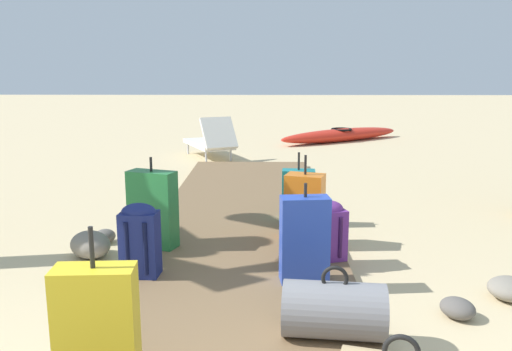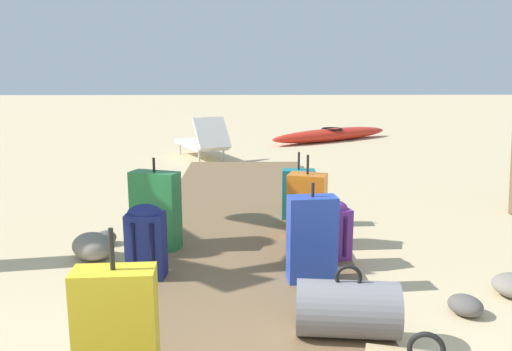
{
  "view_description": "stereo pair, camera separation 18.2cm",
  "coord_description": "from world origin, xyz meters",
  "px_view_note": "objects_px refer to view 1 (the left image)",
  "views": [
    {
      "loc": [
        0.23,
        -1.32,
        1.69
      ],
      "look_at": [
        0.14,
        4.3,
        0.55
      ],
      "focal_mm": 37.05,
      "sensor_mm": 36.0,
      "label": 1
    },
    {
      "loc": [
        0.05,
        -1.32,
        1.69
      ],
      "look_at": [
        0.14,
        4.3,
        0.55
      ],
      "focal_mm": 37.05,
      "sensor_mm": 36.0,
      "label": 2
    }
  ],
  "objects_px": {
    "suitcase_green": "(153,209)",
    "kayak": "(341,135)",
    "backpack_navy": "(140,238)",
    "lounge_chair": "(211,141)",
    "suitcase_blue": "(305,239)",
    "suitcase_teal": "(298,194)",
    "suitcase_orange": "(305,207)",
    "backpack_purple": "(326,228)",
    "suitcase_yellow": "(97,330)",
    "duffel_bag_grey": "(334,310)"
  },
  "relations": [
    {
      "from": "suitcase_orange",
      "to": "lounge_chair",
      "type": "relative_size",
      "value": 0.5
    },
    {
      "from": "backpack_navy",
      "to": "suitcase_green",
      "type": "bearing_deg",
      "value": 93.51
    },
    {
      "from": "suitcase_blue",
      "to": "backpack_navy",
      "type": "height_order",
      "value": "suitcase_blue"
    },
    {
      "from": "kayak",
      "to": "suitcase_orange",
      "type": "bearing_deg",
      "value": -100.68
    },
    {
      "from": "suitcase_blue",
      "to": "suitcase_orange",
      "type": "height_order",
      "value": "suitcase_orange"
    },
    {
      "from": "suitcase_yellow",
      "to": "kayak",
      "type": "xyz_separation_m",
      "value": [
        2.63,
        9.99,
        -0.26
      ]
    },
    {
      "from": "suitcase_green",
      "to": "suitcase_yellow",
      "type": "bearing_deg",
      "value": -85.2
    },
    {
      "from": "suitcase_blue",
      "to": "suitcase_orange",
      "type": "relative_size",
      "value": 0.95
    },
    {
      "from": "suitcase_teal",
      "to": "suitcase_yellow",
      "type": "distance_m",
      "value": 3.39
    },
    {
      "from": "lounge_chair",
      "to": "backpack_navy",
      "type": "bearing_deg",
      "value": -89.51
    },
    {
      "from": "suitcase_blue",
      "to": "kayak",
      "type": "height_order",
      "value": "suitcase_blue"
    },
    {
      "from": "backpack_navy",
      "to": "duffel_bag_grey",
      "type": "bearing_deg",
      "value": -34.25
    },
    {
      "from": "suitcase_teal",
      "to": "suitcase_blue",
      "type": "bearing_deg",
      "value": -91.98
    },
    {
      "from": "suitcase_green",
      "to": "backpack_navy",
      "type": "xyz_separation_m",
      "value": [
        0.04,
        -0.7,
        -0.04
      ]
    },
    {
      "from": "suitcase_yellow",
      "to": "lounge_chair",
      "type": "distance_m",
      "value": 7.54
    },
    {
      "from": "suitcase_blue",
      "to": "suitcase_yellow",
      "type": "distance_m",
      "value": 1.84
    },
    {
      "from": "backpack_navy",
      "to": "lounge_chair",
      "type": "xyz_separation_m",
      "value": [
        -0.05,
        6.01,
        -0.06
      ]
    },
    {
      "from": "duffel_bag_grey",
      "to": "lounge_chair",
      "type": "relative_size",
      "value": 0.4
    },
    {
      "from": "suitcase_blue",
      "to": "lounge_chair",
      "type": "xyz_separation_m",
      "value": [
        -1.33,
        6.1,
        -0.09
      ]
    },
    {
      "from": "backpack_purple",
      "to": "suitcase_orange",
      "type": "relative_size",
      "value": 0.63
    },
    {
      "from": "backpack_navy",
      "to": "kayak",
      "type": "bearing_deg",
      "value": 71.84
    },
    {
      "from": "suitcase_teal",
      "to": "suitcase_orange",
      "type": "distance_m",
      "value": 0.69
    },
    {
      "from": "suitcase_blue",
      "to": "kayak",
      "type": "bearing_deg",
      "value": 80.09
    },
    {
      "from": "suitcase_green",
      "to": "kayak",
      "type": "height_order",
      "value": "suitcase_green"
    },
    {
      "from": "backpack_purple",
      "to": "suitcase_orange",
      "type": "height_order",
      "value": "suitcase_orange"
    },
    {
      "from": "suitcase_blue",
      "to": "suitcase_teal",
      "type": "relative_size",
      "value": 1.06
    },
    {
      "from": "suitcase_green",
      "to": "lounge_chair",
      "type": "relative_size",
      "value": 0.51
    },
    {
      "from": "backpack_navy",
      "to": "lounge_chair",
      "type": "distance_m",
      "value": 6.01
    },
    {
      "from": "duffel_bag_grey",
      "to": "suitcase_orange",
      "type": "bearing_deg",
      "value": 91.2
    },
    {
      "from": "backpack_purple",
      "to": "suitcase_blue",
      "type": "bearing_deg",
      "value": -114.53
    },
    {
      "from": "backpack_navy",
      "to": "suitcase_yellow",
      "type": "bearing_deg",
      "value": -84.61
    },
    {
      "from": "duffel_bag_grey",
      "to": "lounge_chair",
      "type": "xyz_separation_m",
      "value": [
        -1.45,
        6.97,
        0.07
      ]
    },
    {
      "from": "backpack_navy",
      "to": "lounge_chair",
      "type": "bearing_deg",
      "value": 90.49
    },
    {
      "from": "suitcase_teal",
      "to": "backpack_purple",
      "type": "height_order",
      "value": "suitcase_teal"
    },
    {
      "from": "suitcase_yellow",
      "to": "kayak",
      "type": "relative_size",
      "value": 0.27
    },
    {
      "from": "suitcase_blue",
      "to": "suitcase_orange",
      "type": "bearing_deg",
      "value": 85.75
    },
    {
      "from": "backpack_purple",
      "to": "kayak",
      "type": "height_order",
      "value": "backpack_purple"
    },
    {
      "from": "lounge_chair",
      "to": "kayak",
      "type": "distance_m",
      "value": 3.75
    },
    {
      "from": "suitcase_orange",
      "to": "backpack_navy",
      "type": "distance_m",
      "value": 1.66
    },
    {
      "from": "suitcase_blue",
      "to": "suitcase_orange",
      "type": "xyz_separation_m",
      "value": [
        0.08,
        1.04,
        -0.02
      ]
    },
    {
      "from": "suitcase_orange",
      "to": "backpack_navy",
      "type": "relative_size",
      "value": 1.38
    },
    {
      "from": "suitcase_blue",
      "to": "backpack_navy",
      "type": "relative_size",
      "value": 1.31
    },
    {
      "from": "suitcase_orange",
      "to": "backpack_navy",
      "type": "height_order",
      "value": "suitcase_orange"
    },
    {
      "from": "suitcase_orange",
      "to": "kayak",
      "type": "relative_size",
      "value": 0.26
    },
    {
      "from": "suitcase_yellow",
      "to": "backpack_navy",
      "type": "bearing_deg",
      "value": 95.39
    },
    {
      "from": "suitcase_green",
      "to": "suitcase_teal",
      "type": "relative_size",
      "value": 1.14
    },
    {
      "from": "suitcase_yellow",
      "to": "backpack_navy",
      "type": "xyz_separation_m",
      "value": [
        -0.14,
        1.53,
        -0.02
      ]
    },
    {
      "from": "suitcase_teal",
      "to": "suitcase_yellow",
      "type": "xyz_separation_m",
      "value": [
        -1.2,
        -3.17,
        0.06
      ]
    },
    {
      "from": "suitcase_green",
      "to": "backpack_purple",
      "type": "height_order",
      "value": "suitcase_green"
    },
    {
      "from": "suitcase_teal",
      "to": "suitcase_green",
      "type": "bearing_deg",
      "value": -145.77
    }
  ]
}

